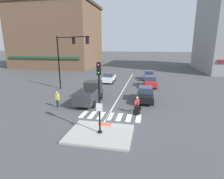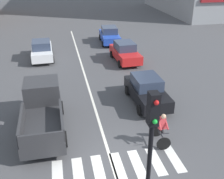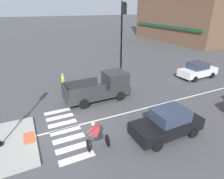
# 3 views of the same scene
# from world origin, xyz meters

# --- Properties ---
(ground_plane) EXTENTS (300.00, 300.00, 0.00)m
(ground_plane) POSITION_xyz_m (0.00, 0.00, 0.00)
(ground_plane) COLOR #474749
(traffic_island) EXTENTS (4.54, 3.53, 0.15)m
(traffic_island) POSITION_xyz_m (0.00, -3.54, 0.07)
(traffic_island) COLOR #A3A099
(traffic_island) RESTS_ON ground
(tactile_pad_front) EXTENTS (1.10, 0.60, 0.01)m
(tactile_pad_front) POSITION_xyz_m (0.00, -2.13, 0.15)
(tactile_pad_front) COLOR #DB5B38
(tactile_pad_front) RESTS_ON traffic_island
(crosswalk_stripe_a) EXTENTS (0.44, 1.80, 0.01)m
(crosswalk_stripe_a) POSITION_xyz_m (-2.50, -0.12, 0.00)
(crosswalk_stripe_a) COLOR silver
(crosswalk_stripe_a) RESTS_ON ground
(crosswalk_stripe_b) EXTENTS (0.44, 1.80, 0.01)m
(crosswalk_stripe_b) POSITION_xyz_m (-1.67, -0.12, 0.00)
(crosswalk_stripe_b) COLOR silver
(crosswalk_stripe_b) RESTS_ON ground
(crosswalk_stripe_c) EXTENTS (0.44, 1.80, 0.01)m
(crosswalk_stripe_c) POSITION_xyz_m (-0.83, -0.12, 0.00)
(crosswalk_stripe_c) COLOR silver
(crosswalk_stripe_c) RESTS_ON ground
(crosswalk_stripe_d) EXTENTS (0.44, 1.80, 0.01)m
(crosswalk_stripe_d) POSITION_xyz_m (0.00, -0.12, 0.00)
(crosswalk_stripe_d) COLOR silver
(crosswalk_stripe_d) RESTS_ON ground
(crosswalk_stripe_e) EXTENTS (0.44, 1.80, 0.01)m
(crosswalk_stripe_e) POSITION_xyz_m (0.83, -0.12, 0.00)
(crosswalk_stripe_e) COLOR silver
(crosswalk_stripe_e) RESTS_ON ground
(crosswalk_stripe_f) EXTENTS (0.44, 1.80, 0.01)m
(crosswalk_stripe_f) POSITION_xyz_m (1.67, -0.12, 0.00)
(crosswalk_stripe_f) COLOR silver
(crosswalk_stripe_f) RESTS_ON ground
(crosswalk_stripe_g) EXTENTS (0.44, 1.80, 0.01)m
(crosswalk_stripe_g) POSITION_xyz_m (2.50, -0.12, 0.00)
(crosswalk_stripe_g) COLOR silver
(crosswalk_stripe_g) RESTS_ON ground
(lane_centre_line) EXTENTS (0.14, 28.00, 0.01)m
(lane_centre_line) POSITION_xyz_m (-0.22, 10.00, 0.00)
(lane_centre_line) COLOR silver
(lane_centre_line) RESTS_ON ground
(traffic_light_mast) EXTENTS (5.59, 2.84, 7.37)m
(traffic_light_mast) POSITION_xyz_m (-7.57, 7.73, 5.13)
(traffic_light_mast) COLOR black
(traffic_light_mast) RESTS_ON ground
(car_black_eastbound_mid) EXTENTS (1.89, 4.12, 1.64)m
(car_black_eastbound_mid) POSITION_xyz_m (2.93, 5.04, 0.81)
(car_black_eastbound_mid) COLOR black
(car_black_eastbound_mid) RESTS_ON ground
(car_white_westbound_distant) EXTENTS (1.95, 4.16, 1.64)m
(car_white_westbound_distant) POSITION_xyz_m (-3.35, 14.37, 0.81)
(car_white_westbound_distant) COLOR white
(car_white_westbound_distant) RESTS_ON ground
(pickup_truck_charcoal_westbound_near) EXTENTS (2.11, 5.12, 2.08)m
(pickup_truck_charcoal_westbound_near) POSITION_xyz_m (-3.04, 3.60, 0.98)
(pickup_truck_charcoal_westbound_near) COLOR #2D2D30
(pickup_truck_charcoal_westbound_near) RESTS_ON ground
(cyclist) EXTENTS (0.72, 1.12, 1.68)m
(cyclist) POSITION_xyz_m (2.28, 1.00, 0.87)
(cyclist) COLOR black
(cyclist) RESTS_ON ground
(pedestrian_at_curb_left) EXTENTS (0.54, 0.29, 1.67)m
(pedestrian_at_curb_left) POSITION_xyz_m (-5.70, 1.08, 0.98)
(pedestrian_at_curb_left) COLOR #2D334C
(pedestrian_at_curb_left) RESTS_ON ground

